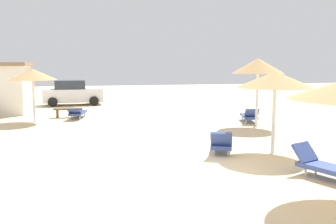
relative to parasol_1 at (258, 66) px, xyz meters
name	(u,v)px	position (x,y,z in m)	size (l,w,h in m)	color
ground_plane	(193,171)	(-4.83, -6.17, -2.72)	(80.00, 80.00, 0.00)	beige
parasol_1	(258,66)	(0.00, 0.00, 0.00)	(2.35, 2.35, 3.08)	silver
parasol_3	(33,75)	(-10.03, 3.63, -0.41)	(2.29, 2.29, 2.59)	silver
parasol_4	(275,80)	(-1.76, -4.75, -0.40)	(2.43, 2.43, 2.58)	silver
lounger_1	(249,116)	(0.23, 1.24, -2.40)	(1.12, 1.97, 0.76)	#33478C
lounger_2	(328,166)	(-1.79, -7.54, -2.40)	(1.28, 1.96, 0.78)	#33478C
lounger_3	(77,113)	(-8.00, 4.33, -2.41)	(1.01, 2.00, 0.63)	#33478C
lounger_4	(222,142)	(-3.31, -4.34, -2.40)	(1.32, 1.95, 0.81)	#33478C
bench_1	(68,111)	(-8.49, 4.86, -2.38)	(1.50, 0.41, 0.49)	brown
parked_car	(72,93)	(-8.45, 11.03, -1.90)	(4.08, 2.14, 1.72)	silver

